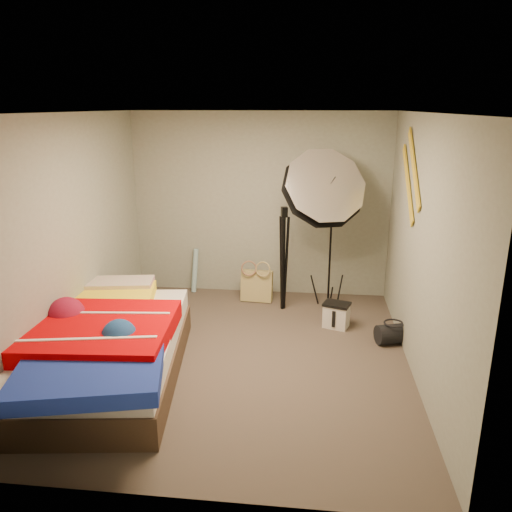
# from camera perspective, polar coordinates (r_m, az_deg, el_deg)

# --- Properties ---
(floor) EXTENTS (4.00, 4.00, 0.00)m
(floor) POSITION_cam_1_polar(r_m,az_deg,el_deg) (5.39, -1.80, -11.54)
(floor) COLOR brown
(floor) RESTS_ON ground
(ceiling) EXTENTS (4.00, 4.00, 0.00)m
(ceiling) POSITION_cam_1_polar(r_m,az_deg,el_deg) (4.75, -2.08, 16.07)
(ceiling) COLOR silver
(ceiling) RESTS_ON wall_back
(wall_back) EXTENTS (3.50, 0.00, 3.50)m
(wall_back) POSITION_cam_1_polar(r_m,az_deg,el_deg) (6.86, 0.46, 5.80)
(wall_back) COLOR #959C8E
(wall_back) RESTS_ON floor
(wall_front) EXTENTS (3.50, 0.00, 3.50)m
(wall_front) POSITION_cam_1_polar(r_m,az_deg,el_deg) (3.08, -7.30, -8.57)
(wall_front) COLOR #959C8E
(wall_front) RESTS_ON floor
(wall_left) EXTENTS (0.00, 4.00, 4.00)m
(wall_left) POSITION_cam_1_polar(r_m,az_deg,el_deg) (5.45, -20.46, 1.82)
(wall_left) COLOR #959C8E
(wall_left) RESTS_ON floor
(wall_right) EXTENTS (0.00, 4.00, 4.00)m
(wall_right) POSITION_cam_1_polar(r_m,az_deg,el_deg) (4.99, 18.38, 0.71)
(wall_right) COLOR #959C8E
(wall_right) RESTS_ON floor
(tote_bag) EXTENTS (0.44, 0.22, 0.44)m
(tote_bag) POSITION_cam_1_polar(r_m,az_deg,el_deg) (6.79, 0.09, -3.43)
(tote_bag) COLOR tan
(tote_bag) RESTS_ON floor
(wrapping_roll) EXTENTS (0.12, 0.19, 0.62)m
(wrapping_roll) POSITION_cam_1_polar(r_m,az_deg,el_deg) (7.15, -7.00, -1.66)
(wrapping_roll) COLOR #56A3B8
(wrapping_roll) RESTS_ON floor
(camera_case) EXTENTS (0.33, 0.28, 0.28)m
(camera_case) POSITION_cam_1_polar(r_m,az_deg,el_deg) (6.10, 9.15, -6.77)
(camera_case) COLOR silver
(camera_case) RESTS_ON floor
(duffel_bag) EXTENTS (0.42, 0.32, 0.22)m
(duffel_bag) POSITION_cam_1_polar(r_m,az_deg,el_deg) (5.85, 15.37, -8.59)
(duffel_bag) COLOR black
(duffel_bag) RESTS_ON floor
(wall_stripe_upper) EXTENTS (0.02, 0.91, 0.78)m
(wall_stripe_upper) POSITION_cam_1_polar(r_m,az_deg,el_deg) (5.43, 17.61, 9.59)
(wall_stripe_upper) COLOR gold
(wall_stripe_upper) RESTS_ON wall_right
(wall_stripe_lower) EXTENTS (0.02, 0.91, 0.78)m
(wall_stripe_lower) POSITION_cam_1_polar(r_m,az_deg,el_deg) (5.70, 16.97, 7.92)
(wall_stripe_lower) COLOR gold
(wall_stripe_lower) RESTS_ON wall_right
(bed) EXTENTS (1.93, 2.60, 0.67)m
(bed) POSITION_cam_1_polar(r_m,az_deg,el_deg) (5.13, -17.90, -9.82)
(bed) COLOR #493426
(bed) RESTS_ON floor
(photo_umbrella) EXTENTS (1.18, 0.97, 2.18)m
(photo_umbrella) POSITION_cam_1_polar(r_m,az_deg,el_deg) (6.20, 7.59, 7.45)
(photo_umbrella) COLOR black
(photo_umbrella) RESTS_ON floor
(camera_tripod) EXTENTS (0.09, 0.09, 1.36)m
(camera_tripod) POSITION_cam_1_polar(r_m,az_deg,el_deg) (6.35, 3.17, 0.49)
(camera_tripod) COLOR black
(camera_tripod) RESTS_ON floor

